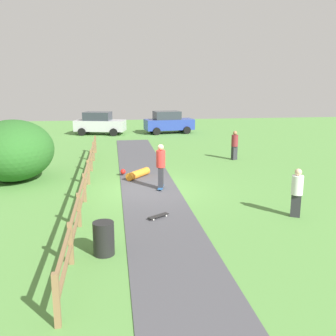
{
  "coord_description": "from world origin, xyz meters",
  "views": [
    {
      "loc": [
        -1.47,
        -15.61,
        4.5
      ],
      "look_at": [
        0.72,
        -0.34,
        1.0
      ],
      "focal_mm": 41.23,
      "sensor_mm": 36.0,
      "label": 1
    }
  ],
  "objects_px": {
    "parked_car_silver": "(99,123)",
    "parked_car_blue": "(169,122)",
    "trash_bin": "(104,238)",
    "bush_large": "(13,150)",
    "skateboard_loose": "(158,216)",
    "bystander_white": "(297,191)",
    "skater_fallen": "(137,174)",
    "bystander_maroon": "(235,144)",
    "skater_riding": "(161,164)"
  },
  "relations": [
    {
      "from": "parked_car_silver",
      "to": "parked_car_blue",
      "type": "distance_m",
      "value": 5.94
    },
    {
      "from": "trash_bin",
      "to": "parked_car_silver",
      "type": "relative_size",
      "value": 0.2
    },
    {
      "from": "bush_large",
      "to": "parked_car_blue",
      "type": "distance_m",
      "value": 17.8
    },
    {
      "from": "skateboard_loose",
      "to": "bystander_white",
      "type": "distance_m",
      "value": 4.71
    },
    {
      "from": "bystander_white",
      "to": "parked_car_blue",
      "type": "height_order",
      "value": "parked_car_blue"
    },
    {
      "from": "bystander_white",
      "to": "skateboard_loose",
      "type": "bearing_deg",
      "value": 173.97
    },
    {
      "from": "skateboard_loose",
      "to": "bystander_white",
      "type": "relative_size",
      "value": 0.46
    },
    {
      "from": "skater_fallen",
      "to": "parked_car_silver",
      "type": "height_order",
      "value": "parked_car_silver"
    },
    {
      "from": "trash_bin",
      "to": "skater_fallen",
      "type": "relative_size",
      "value": 0.62
    },
    {
      "from": "skateboard_loose",
      "to": "parked_car_silver",
      "type": "distance_m",
      "value": 21.37
    },
    {
      "from": "skateboard_loose",
      "to": "bystander_white",
      "type": "height_order",
      "value": "bystander_white"
    },
    {
      "from": "bystander_maroon",
      "to": "parked_car_silver",
      "type": "relative_size",
      "value": 0.38
    },
    {
      "from": "bystander_maroon",
      "to": "skater_riding",
      "type": "bearing_deg",
      "value": -131.68
    },
    {
      "from": "parked_car_silver",
      "to": "parked_car_blue",
      "type": "height_order",
      "value": "same"
    },
    {
      "from": "trash_bin",
      "to": "parked_car_blue",
      "type": "bearing_deg",
      "value": 77.7
    },
    {
      "from": "bush_large",
      "to": "bystander_maroon",
      "type": "relative_size",
      "value": 2.59
    },
    {
      "from": "trash_bin",
      "to": "bystander_maroon",
      "type": "bearing_deg",
      "value": 57.98
    },
    {
      "from": "skater_fallen",
      "to": "bystander_maroon",
      "type": "height_order",
      "value": "bystander_maroon"
    },
    {
      "from": "skater_riding",
      "to": "skater_fallen",
      "type": "relative_size",
      "value": 1.32
    },
    {
      "from": "trash_bin",
      "to": "skater_fallen",
      "type": "xyz_separation_m",
      "value": [
        1.39,
        8.15,
        -0.25
      ]
    },
    {
      "from": "bush_large",
      "to": "bystander_white",
      "type": "relative_size",
      "value": 2.61
    },
    {
      "from": "skater_fallen",
      "to": "skateboard_loose",
      "type": "height_order",
      "value": "skater_fallen"
    },
    {
      "from": "parked_car_silver",
      "to": "trash_bin",
      "type": "bearing_deg",
      "value": -88.13
    },
    {
      "from": "parked_car_blue",
      "to": "bystander_maroon",
      "type": "bearing_deg",
      "value": -80.04
    },
    {
      "from": "skateboard_loose",
      "to": "bystander_white",
      "type": "bearing_deg",
      "value": -6.03
    },
    {
      "from": "bystander_maroon",
      "to": "parked_car_blue",
      "type": "relative_size",
      "value": 0.38
    },
    {
      "from": "skateboard_loose",
      "to": "parked_car_silver",
      "type": "relative_size",
      "value": 0.17
    },
    {
      "from": "bush_large",
      "to": "parked_car_blue",
      "type": "relative_size",
      "value": 0.99
    },
    {
      "from": "bush_large",
      "to": "parked_car_silver",
      "type": "height_order",
      "value": "bush_large"
    },
    {
      "from": "parked_car_silver",
      "to": "parked_car_blue",
      "type": "bearing_deg",
      "value": -0.18
    },
    {
      "from": "trash_bin",
      "to": "skater_fallen",
      "type": "height_order",
      "value": "trash_bin"
    },
    {
      "from": "skater_riding",
      "to": "skateboard_loose",
      "type": "height_order",
      "value": "skater_riding"
    },
    {
      "from": "parked_car_silver",
      "to": "bystander_white",
      "type": "bearing_deg",
      "value": -71.8
    },
    {
      "from": "bystander_maroon",
      "to": "parked_car_blue",
      "type": "distance_m",
      "value": 12.23
    },
    {
      "from": "skater_fallen",
      "to": "bystander_maroon",
      "type": "bearing_deg",
      "value": 30.68
    },
    {
      "from": "skater_fallen",
      "to": "skateboard_loose",
      "type": "distance_m",
      "value": 5.65
    },
    {
      "from": "trash_bin",
      "to": "skater_riding",
      "type": "relative_size",
      "value": 0.47
    },
    {
      "from": "skater_riding",
      "to": "parked_car_blue",
      "type": "distance_m",
      "value": 17.92
    },
    {
      "from": "skater_riding",
      "to": "skateboard_loose",
      "type": "relative_size",
      "value": 2.47
    },
    {
      "from": "bush_large",
      "to": "parked_car_silver",
      "type": "bearing_deg",
      "value": 77.2
    },
    {
      "from": "parked_car_silver",
      "to": "skateboard_loose",
      "type": "bearing_deg",
      "value": -83.21
    },
    {
      "from": "trash_bin",
      "to": "bystander_white",
      "type": "bearing_deg",
      "value": 17.67
    },
    {
      "from": "skater_fallen",
      "to": "bystander_maroon",
      "type": "xyz_separation_m",
      "value": [
        5.89,
        3.49,
        0.72
      ]
    },
    {
      "from": "skateboard_loose",
      "to": "parked_car_silver",
      "type": "xyz_separation_m",
      "value": [
        -2.52,
        21.2,
        0.87
      ]
    },
    {
      "from": "bush_large",
      "to": "bystander_white",
      "type": "height_order",
      "value": "bush_large"
    },
    {
      "from": "skateboard_loose",
      "to": "parked_car_blue",
      "type": "relative_size",
      "value": 0.18
    },
    {
      "from": "bystander_white",
      "to": "bystander_maroon",
      "type": "distance_m",
      "value": 9.67
    },
    {
      "from": "skater_riding",
      "to": "parked_car_blue",
      "type": "relative_size",
      "value": 0.44
    },
    {
      "from": "skater_fallen",
      "to": "skateboard_loose",
      "type": "bearing_deg",
      "value": -86.41
    },
    {
      "from": "bystander_white",
      "to": "bystander_maroon",
      "type": "height_order",
      "value": "bystander_maroon"
    }
  ]
}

